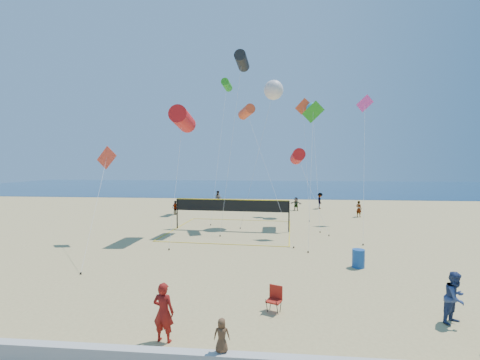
# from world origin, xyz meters

# --- Properties ---
(ground) EXTENTS (120.00, 120.00, 0.00)m
(ground) POSITION_xyz_m (0.00, 0.00, 0.00)
(ground) COLOR tan
(ground) RESTS_ON ground
(ocean) EXTENTS (140.00, 50.00, 0.03)m
(ocean) POSITION_xyz_m (0.00, 62.00, 0.01)
(ocean) COLOR navy
(ocean) RESTS_ON ground
(woman) EXTENTS (0.71, 0.51, 1.80)m
(woman) POSITION_xyz_m (-2.09, -1.58, 0.90)
(woman) COLOR maroon
(woman) RESTS_ON ground
(toddler) EXTENTS (0.43, 0.30, 0.85)m
(toddler) POSITION_xyz_m (-0.12, -2.93, 1.02)
(toddler) COLOR brown
(toddler) RESTS_ON seawall
(bystander_a) EXTENTS (1.07, 1.03, 1.74)m
(bystander_a) POSITION_xyz_m (7.25, 0.39, 0.87)
(bystander_a) COLOR navy
(bystander_a) RESTS_ON ground
(far_person_0) EXTENTS (0.67, 0.92, 1.45)m
(far_person_0) POSITION_xyz_m (-8.76, 21.75, 0.73)
(far_person_0) COLOR gray
(far_person_0) RESTS_ON ground
(far_person_1) EXTENTS (1.45, 0.88, 1.49)m
(far_person_1) POSITION_xyz_m (4.05, 25.85, 0.74)
(far_person_1) COLOR gray
(far_person_1) RESTS_ON ground
(far_person_2) EXTENTS (0.68, 0.68, 1.60)m
(far_person_2) POSITION_xyz_m (9.94, 22.01, 0.80)
(far_person_2) COLOR gray
(far_person_2) RESTS_ON ground
(far_person_3) EXTENTS (0.92, 0.72, 1.86)m
(far_person_3) POSITION_xyz_m (-5.41, 29.19, 0.93)
(far_person_3) COLOR gray
(far_person_3) RESTS_ON ground
(far_person_4) EXTENTS (0.78, 1.26, 1.88)m
(far_person_4) POSITION_xyz_m (6.99, 27.53, 0.94)
(far_person_4) COLOR gray
(far_person_4) RESTS_ON ground
(camp_chair) EXTENTS (0.63, 0.73, 1.02)m
(camp_chair) POSITION_xyz_m (1.27, 0.71, 0.51)
(camp_chair) COLOR maroon
(camp_chair) RESTS_ON ground
(trash_barrel) EXTENTS (0.82, 0.82, 0.93)m
(trash_barrel) POSITION_xyz_m (5.62, 6.01, 0.46)
(trash_barrel) COLOR #164692
(trash_barrel) RESTS_ON ground
(volleyball_net) EXTENTS (9.87, 9.73, 2.48)m
(volleyball_net) POSITION_xyz_m (-1.96, 14.55, 1.71)
(volleyball_net) COLOR black
(volleyball_net) RESTS_ON ground
(kite_0) EXTENTS (1.35, 5.60, 9.39)m
(kite_0) POSITION_xyz_m (-5.26, 12.31, 8.54)
(kite_0) COLOR red
(kite_0) RESTS_ON ground
(kite_1) EXTENTS (1.89, 4.80, 14.33)m
(kite_1) POSITION_xyz_m (-1.24, 15.84, 13.69)
(kite_1) COLOR black
(kite_1) RESTS_ON ground
(kite_2) EXTENTS (4.30, 7.61, 10.14)m
(kite_2) POSITION_xyz_m (-0.87, 15.97, 9.59)
(kite_2) COLOR #D74421
(kite_2) RESTS_ON ground
(kite_3) EXTENTS (2.89, 6.79, 6.53)m
(kite_3) POSITION_xyz_m (-9.91, 9.90, 5.42)
(kite_3) COLOR red
(kite_3) RESTS_ON ground
(kite_4) EXTENTS (1.82, 5.72, 10.05)m
(kite_4) POSITION_xyz_m (4.25, 13.73, 8.70)
(kite_4) COLOR #2A981B
(kite_4) RESTS_ON ground
(kite_5) EXTENTS (3.41, 9.40, 11.64)m
(kite_5) POSITION_xyz_m (9.53, 19.20, 10.07)
(kite_5) COLOR #F53EA3
(kite_5) RESTS_ON ground
(kite_6) EXTENTS (3.83, 3.97, 12.62)m
(kite_6) POSITION_xyz_m (1.36, 17.92, 11.77)
(kite_6) COLOR silver
(kite_6) RESTS_ON ground
(kite_7) EXTENTS (1.37, 9.84, 11.63)m
(kite_7) POSITION_xyz_m (5.46, 23.34, 10.96)
(kite_7) COLOR teal
(kite_7) RESTS_ON ground
(kite_8) EXTENTS (1.06, 9.93, 14.64)m
(kite_8) POSITION_xyz_m (-3.75, 25.16, 14.05)
(kite_8) COLOR #2A981B
(kite_8) RESTS_ON ground
(kite_9) EXTENTS (1.69, 5.30, 12.23)m
(kite_9) POSITION_xyz_m (4.56, 23.69, 10.72)
(kite_9) COLOR #D74421
(kite_9) RESTS_ON ground
(kite_10) EXTENTS (2.63, 4.81, 6.59)m
(kite_10) POSITION_xyz_m (3.39, 16.63, 5.91)
(kite_10) COLOR red
(kite_10) RESTS_ON ground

